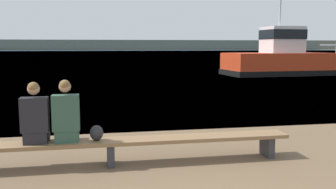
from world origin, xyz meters
name	(u,v)px	position (x,y,z in m)	size (l,w,h in m)	color
water_surface	(101,52)	(0.00, 125.62, 0.00)	(240.00, 240.00, 0.00)	teal
far_shoreline	(100,45)	(0.00, 193.59, 2.55)	(600.00, 12.00, 5.10)	#4C4C42
bench_main	(110,145)	(-1.19, 3.27, 0.35)	(6.26, 0.47, 0.43)	brown
person_left	(35,118)	(-2.38, 3.28, 0.84)	(0.43, 0.43, 1.00)	black
person_right	(66,116)	(-1.90, 3.28, 0.86)	(0.43, 0.43, 1.03)	#2D4C3D
shopping_bag	(97,133)	(-1.42, 3.27, 0.56)	(0.22, 0.22, 0.26)	#232328
tugboat_red	(278,60)	(11.05, 21.42, 1.05)	(7.45, 3.97, 5.52)	red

